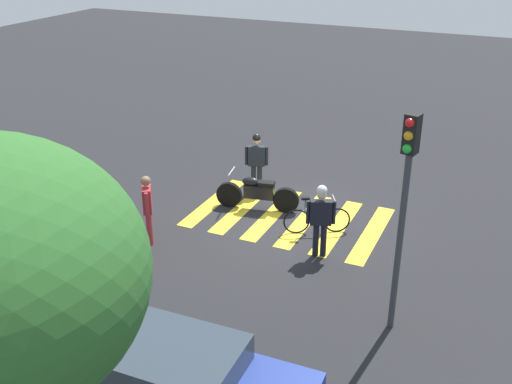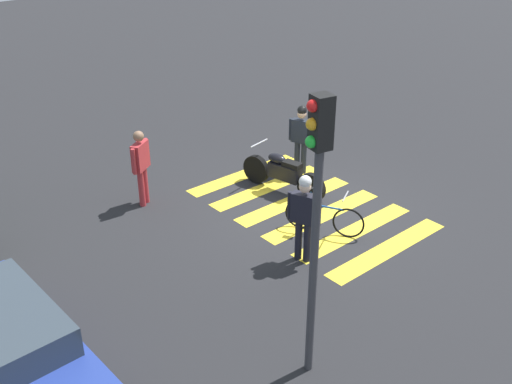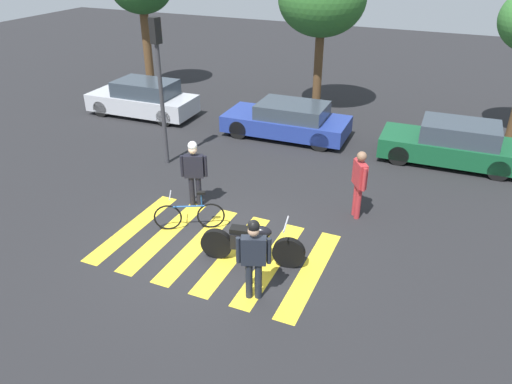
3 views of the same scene
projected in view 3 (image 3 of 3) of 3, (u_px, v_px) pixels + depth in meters
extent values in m
plane|color=#232326|center=(216.00, 248.00, 11.11)|extent=(60.00, 60.00, 0.00)
cylinder|color=black|center=(289.00, 253.00, 10.37)|extent=(0.71, 0.27, 0.70)
cylinder|color=black|center=(217.00, 244.00, 10.67)|extent=(0.71, 0.27, 0.70)
cube|color=black|center=(250.00, 241.00, 10.44)|extent=(0.84, 0.43, 0.36)
ellipsoid|color=black|center=(260.00, 231.00, 10.27)|extent=(0.52, 0.33, 0.24)
cube|color=black|center=(241.00, 230.00, 10.37)|extent=(0.48, 0.32, 0.12)
cylinder|color=#A5A5AD|center=(286.00, 224.00, 10.05)|extent=(0.16, 0.62, 0.04)
torus|color=black|center=(168.00, 217.00, 11.66)|extent=(0.61, 0.35, 0.67)
torus|color=black|center=(211.00, 216.00, 11.74)|extent=(0.61, 0.35, 0.67)
cylinder|color=#1E4C8C|center=(189.00, 206.00, 11.57)|extent=(0.72, 0.41, 0.04)
cylinder|color=#1E4C8C|center=(201.00, 200.00, 11.51)|extent=(0.04, 0.04, 0.34)
cube|color=black|center=(201.00, 193.00, 11.43)|extent=(0.22, 0.18, 0.06)
cylinder|color=#99999E|center=(170.00, 195.00, 11.39)|extent=(0.24, 0.42, 0.03)
cylinder|color=#1E232D|center=(249.00, 280.00, 9.46)|extent=(0.14, 0.14, 0.81)
cylinder|color=#1E232D|center=(258.00, 280.00, 9.46)|extent=(0.14, 0.14, 0.81)
cube|color=#1E232D|center=(254.00, 250.00, 9.13)|extent=(0.51, 0.36, 0.58)
sphere|color=tan|center=(254.00, 231.00, 8.93)|extent=(0.22, 0.22, 0.22)
cylinder|color=#1E232D|center=(238.00, 250.00, 9.14)|extent=(0.09, 0.09, 0.55)
cylinder|color=#1E232D|center=(269.00, 251.00, 9.12)|extent=(0.09, 0.09, 0.55)
sphere|color=black|center=(254.00, 226.00, 8.88)|extent=(0.23, 0.23, 0.23)
cylinder|color=black|center=(192.00, 191.00, 12.66)|extent=(0.14, 0.14, 0.84)
cylinder|color=black|center=(199.00, 191.00, 12.65)|extent=(0.14, 0.14, 0.84)
cube|color=black|center=(194.00, 166.00, 12.32)|extent=(0.53, 0.37, 0.59)
sphere|color=beige|center=(193.00, 150.00, 12.11)|extent=(0.23, 0.23, 0.23)
cylinder|color=black|center=(182.00, 166.00, 12.32)|extent=(0.09, 0.09, 0.56)
cylinder|color=black|center=(205.00, 166.00, 12.31)|extent=(0.09, 0.09, 0.56)
sphere|color=white|center=(192.00, 146.00, 12.06)|extent=(0.24, 0.24, 0.24)
cylinder|color=#B22D33|center=(356.00, 199.00, 12.24)|extent=(0.14, 0.14, 0.87)
cylinder|color=#B22D33|center=(358.00, 203.00, 12.09)|extent=(0.14, 0.14, 0.87)
cube|color=#B22D33|center=(360.00, 174.00, 11.81)|extent=(0.44, 0.54, 0.62)
sphere|color=#8C664C|center=(362.00, 156.00, 11.59)|extent=(0.24, 0.24, 0.24)
cylinder|color=#B22D33|center=(356.00, 169.00, 12.08)|extent=(0.09, 0.09, 0.59)
cylinder|color=#B22D33|center=(364.00, 180.00, 11.55)|extent=(0.09, 0.09, 0.59)
cube|color=yellow|center=(133.00, 227.00, 11.91)|extent=(0.45, 3.23, 0.01)
cube|color=yellow|center=(165.00, 235.00, 11.59)|extent=(0.45, 3.23, 0.01)
cube|color=yellow|center=(198.00, 244.00, 11.27)|extent=(0.45, 3.23, 0.01)
cube|color=yellow|center=(233.00, 253.00, 10.95)|extent=(0.45, 3.23, 0.01)
cube|color=yellow|center=(271.00, 263.00, 10.63)|extent=(0.45, 3.23, 0.01)
cube|color=yellow|center=(310.00, 273.00, 10.31)|extent=(0.45, 3.23, 0.01)
cylinder|color=black|center=(101.00, 109.00, 18.87)|extent=(0.62, 0.24, 0.61)
cylinder|color=black|center=(124.00, 98.00, 20.05)|extent=(0.62, 0.24, 0.61)
cylinder|color=black|center=(165.00, 118.00, 17.94)|extent=(0.62, 0.24, 0.61)
cylinder|color=black|center=(184.00, 106.00, 19.12)|extent=(0.62, 0.24, 0.61)
cube|color=#B7BAC1|center=(143.00, 103.00, 18.91)|extent=(4.19, 1.78, 0.64)
cube|color=#333D47|center=(146.00, 88.00, 18.56)|extent=(2.28, 1.53, 0.56)
cube|color=#F2EDCC|center=(90.00, 98.00, 19.10)|extent=(0.09, 0.20, 0.12)
cube|color=#F2EDCC|center=(107.00, 91.00, 19.97)|extent=(0.09, 0.20, 0.12)
cylinder|color=black|center=(239.00, 129.00, 16.86)|extent=(0.64, 0.24, 0.63)
cylinder|color=black|center=(256.00, 115.00, 18.16)|extent=(0.64, 0.24, 0.63)
cylinder|color=black|center=(320.00, 141.00, 15.91)|extent=(0.64, 0.24, 0.63)
cylinder|color=black|center=(332.00, 126.00, 17.20)|extent=(0.64, 0.24, 0.63)
cube|color=navy|center=(286.00, 124.00, 16.97)|extent=(4.30, 1.93, 0.56)
cube|color=#333D47|center=(292.00, 110.00, 16.66)|extent=(2.34, 1.66, 0.47)
cube|color=#F2EDCC|center=(224.00, 119.00, 17.15)|extent=(0.09, 0.20, 0.12)
cube|color=#F2EDCC|center=(238.00, 109.00, 18.09)|extent=(0.09, 0.20, 0.12)
cylinder|color=black|center=(399.00, 155.00, 14.96)|extent=(0.62, 0.24, 0.62)
cylinder|color=black|center=(405.00, 138.00, 16.16)|extent=(0.62, 0.24, 0.62)
cylinder|color=black|center=(499.00, 170.00, 14.04)|extent=(0.62, 0.24, 0.62)
cylinder|color=black|center=(497.00, 151.00, 15.24)|extent=(0.62, 0.24, 0.62)
cube|color=#14512D|center=(450.00, 148.00, 15.02)|extent=(4.16, 1.81, 0.60)
cube|color=#333D47|center=(460.00, 132.00, 14.69)|extent=(2.26, 1.55, 0.55)
cube|color=#F2EDCC|center=(380.00, 142.00, 15.21)|extent=(0.09, 0.20, 0.12)
cube|color=#F2EDCC|center=(386.00, 131.00, 16.09)|extent=(0.09, 0.20, 0.12)
cylinder|color=#38383D|center=(162.00, 107.00, 14.37)|extent=(0.12, 0.12, 3.61)
cube|color=black|center=(155.00, 31.00, 13.35)|extent=(0.29, 0.29, 0.70)
sphere|color=red|center=(158.00, 21.00, 13.34)|extent=(0.16, 0.16, 0.16)
sphere|color=orange|center=(159.00, 30.00, 13.44)|extent=(0.16, 0.16, 0.16)
sphere|color=green|center=(160.00, 38.00, 13.55)|extent=(0.16, 0.16, 0.16)
cylinder|color=brown|center=(148.00, 51.00, 21.51)|extent=(0.37, 0.37, 3.35)
cylinder|color=brown|center=(318.00, 73.00, 18.84)|extent=(0.33, 0.33, 3.03)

